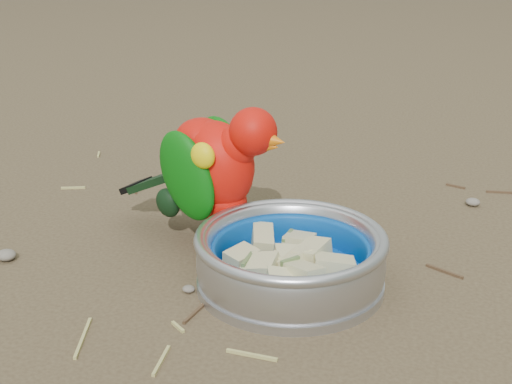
% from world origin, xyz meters
% --- Properties ---
extents(ground, '(60.00, 60.00, 0.00)m').
position_xyz_m(ground, '(0.00, 0.00, 0.00)').
color(ground, '#4F402B').
extents(food_bowl, '(0.20, 0.20, 0.02)m').
position_xyz_m(food_bowl, '(0.02, 0.05, 0.01)').
color(food_bowl, '#B2B2BA').
rests_on(food_bowl, ground).
extents(bowl_wall, '(0.20, 0.20, 0.04)m').
position_xyz_m(bowl_wall, '(0.02, 0.05, 0.04)').
color(bowl_wall, '#B2B2BA').
rests_on(bowl_wall, food_bowl).
extents(fruit_wedges, '(0.12, 0.12, 0.03)m').
position_xyz_m(fruit_wedges, '(0.02, 0.05, 0.03)').
color(fruit_wedges, '#C4BC88').
rests_on(fruit_wedges, food_bowl).
extents(lory_parrot, '(0.23, 0.16, 0.17)m').
position_xyz_m(lory_parrot, '(-0.09, 0.13, 0.08)').
color(lory_parrot, red).
rests_on(lory_parrot, ground).
extents(ground_debris, '(0.90, 0.80, 0.01)m').
position_xyz_m(ground_debris, '(-0.02, 0.09, 0.00)').
color(ground_debris, tan).
rests_on(ground_debris, ground).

